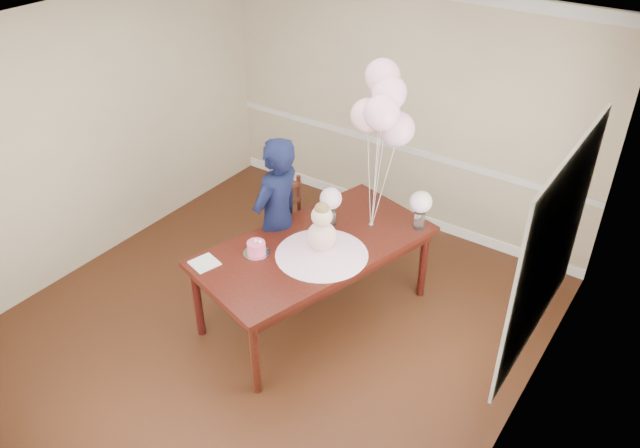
# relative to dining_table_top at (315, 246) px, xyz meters

# --- Properties ---
(floor) EXTENTS (4.50, 5.00, 0.00)m
(floor) POSITION_rel_dining_table_top_xyz_m (-0.25, -0.48, -0.78)
(floor) COLOR black
(floor) RESTS_ON ground
(ceiling) EXTENTS (4.50, 5.00, 0.02)m
(ceiling) POSITION_rel_dining_table_top_xyz_m (-0.25, -0.48, 1.92)
(ceiling) COLOR silver
(ceiling) RESTS_ON wall_back
(wall_back) EXTENTS (4.50, 0.02, 2.70)m
(wall_back) POSITION_rel_dining_table_top_xyz_m (-0.25, 2.02, 0.57)
(wall_back) COLOR tan
(wall_back) RESTS_ON floor
(wall_left) EXTENTS (0.02, 5.00, 2.70)m
(wall_left) POSITION_rel_dining_table_top_xyz_m (-2.50, -0.48, 0.57)
(wall_left) COLOR tan
(wall_left) RESTS_ON floor
(wall_right) EXTENTS (0.02, 5.00, 2.70)m
(wall_right) POSITION_rel_dining_table_top_xyz_m (2.00, -0.48, 0.57)
(wall_right) COLOR tan
(wall_right) RESTS_ON floor
(chair_rail_trim) EXTENTS (4.50, 0.02, 0.07)m
(chair_rail_trim) POSITION_rel_dining_table_top_xyz_m (-0.25, 2.01, 0.12)
(chair_rail_trim) COLOR silver
(chair_rail_trim) RESTS_ON wall_back
(baseboard_trim) EXTENTS (4.50, 0.02, 0.12)m
(baseboard_trim) POSITION_rel_dining_table_top_xyz_m (-0.25, 2.01, -0.72)
(baseboard_trim) COLOR white
(baseboard_trim) RESTS_ON floor
(window_frame) EXTENTS (0.02, 1.66, 1.56)m
(window_frame) POSITION_rel_dining_table_top_xyz_m (1.98, 0.02, 0.77)
(window_frame) COLOR silver
(window_frame) RESTS_ON wall_right
(window_blinds) EXTENTS (0.01, 1.50, 1.40)m
(window_blinds) POSITION_rel_dining_table_top_xyz_m (1.96, 0.02, 0.77)
(window_blinds) COLOR white
(window_blinds) RESTS_ON wall_right
(dining_table_top) EXTENTS (1.63, 2.37, 0.05)m
(dining_table_top) POSITION_rel_dining_table_top_xyz_m (0.00, 0.00, 0.00)
(dining_table_top) COLOR black
(dining_table_top) RESTS_ON table_leg_fl
(table_apron) EXTENTS (1.49, 2.24, 0.11)m
(table_apron) POSITION_rel_dining_table_top_xyz_m (0.00, 0.00, -0.08)
(table_apron) COLOR black
(table_apron) RESTS_ON table_leg_fl
(table_leg_fl) EXTENTS (0.09, 0.09, 0.76)m
(table_leg_fl) POSITION_rel_dining_table_top_xyz_m (-0.71, -0.83, -0.41)
(table_leg_fl) COLOR black
(table_leg_fl) RESTS_ON floor
(table_leg_fr) EXTENTS (0.09, 0.09, 0.76)m
(table_leg_fr) POSITION_rel_dining_table_top_xyz_m (0.17, -1.08, -0.41)
(table_leg_fr) COLOR black
(table_leg_fr) RESTS_ON floor
(table_leg_bl) EXTENTS (0.09, 0.09, 0.76)m
(table_leg_bl) POSITION_rel_dining_table_top_xyz_m (-0.17, 1.08, -0.41)
(table_leg_bl) COLOR black
(table_leg_bl) RESTS_ON floor
(table_leg_br) EXTENTS (0.09, 0.09, 0.76)m
(table_leg_br) POSITION_rel_dining_table_top_xyz_m (0.71, 0.83, -0.41)
(table_leg_br) COLOR black
(table_leg_br) RESTS_ON floor
(baby_skirt) EXTENTS (1.01, 1.01, 0.11)m
(baby_skirt) POSITION_rel_dining_table_top_xyz_m (0.14, -0.10, 0.08)
(baby_skirt) COLOR #F6B5DB
(baby_skirt) RESTS_ON dining_table_top
(baby_torso) EXTENTS (0.26, 0.26, 0.26)m
(baby_torso) POSITION_rel_dining_table_top_xyz_m (0.14, -0.10, 0.22)
(baby_torso) COLOR pink
(baby_torso) RESTS_ON baby_skirt
(baby_head) EXTENTS (0.18, 0.18, 0.18)m
(baby_head) POSITION_rel_dining_table_top_xyz_m (0.14, -0.10, 0.43)
(baby_head) COLOR beige
(baby_head) RESTS_ON baby_torso
(baby_hair) EXTENTS (0.13, 0.13, 0.13)m
(baby_hair) POSITION_rel_dining_table_top_xyz_m (0.14, -0.10, 0.49)
(baby_hair) COLOR brown
(baby_hair) RESTS_ON baby_head
(cake_platter) EXTENTS (0.29, 0.29, 0.01)m
(cake_platter) POSITION_rel_dining_table_top_xyz_m (-0.34, -0.41, 0.03)
(cake_platter) COLOR silver
(cake_platter) RESTS_ON dining_table_top
(birthday_cake) EXTENTS (0.20, 0.20, 0.11)m
(birthday_cake) POSITION_rel_dining_table_top_xyz_m (-0.34, -0.41, 0.09)
(birthday_cake) COLOR #F74E7F
(birthday_cake) RESTS_ON cake_platter
(cake_flower_a) EXTENTS (0.03, 0.03, 0.03)m
(cake_flower_a) POSITION_rel_dining_table_top_xyz_m (-0.34, -0.41, 0.16)
(cake_flower_a) COLOR white
(cake_flower_a) RESTS_ON birthday_cake
(cake_flower_b) EXTENTS (0.03, 0.03, 0.03)m
(cake_flower_b) POSITION_rel_dining_table_top_xyz_m (-0.30, -0.40, 0.16)
(cake_flower_b) COLOR white
(cake_flower_b) RESTS_ON birthday_cake
(rose_vase_near) EXTENTS (0.13, 0.13, 0.17)m
(rose_vase_near) POSITION_rel_dining_table_top_xyz_m (-0.07, 0.36, 0.11)
(rose_vase_near) COLOR white
(rose_vase_near) RESTS_ON dining_table_top
(roses_near) EXTENTS (0.21, 0.21, 0.21)m
(roses_near) POSITION_rel_dining_table_top_xyz_m (-0.07, 0.36, 0.31)
(roses_near) COLOR silver
(roses_near) RESTS_ON rose_vase_near
(rose_vase_far) EXTENTS (0.13, 0.13, 0.17)m
(rose_vase_far) POSITION_rel_dining_table_top_xyz_m (0.64, 0.77, 0.11)
(rose_vase_far) COLOR white
(rose_vase_far) RESTS_ON dining_table_top
(roses_far) EXTENTS (0.21, 0.21, 0.21)m
(roses_far) POSITION_rel_dining_table_top_xyz_m (0.64, 0.77, 0.31)
(roses_far) COLOR silver
(roses_far) RESTS_ON rose_vase_far
(napkin) EXTENTS (0.27, 0.27, 0.01)m
(napkin) POSITION_rel_dining_table_top_xyz_m (-0.61, -0.78, 0.03)
(napkin) COLOR white
(napkin) RESTS_ON dining_table_top
(balloon_weight) EXTENTS (0.05, 0.05, 0.02)m
(balloon_weight) POSITION_rel_dining_table_top_xyz_m (0.26, 0.54, 0.04)
(balloon_weight) COLOR silver
(balloon_weight) RESTS_ON dining_table_top
(balloon_a) EXTENTS (0.30, 0.30, 0.30)m
(balloon_a) POSITION_rel_dining_table_top_xyz_m (0.16, 0.57, 1.11)
(balloon_a) COLOR #F7AFBD
(balloon_a) RESTS_ON balloon_ribbon_a
(balloon_b) EXTENTS (0.30, 0.30, 0.30)m
(balloon_b) POSITION_rel_dining_table_top_xyz_m (0.35, 0.46, 1.22)
(balloon_b) COLOR #FEB4D5
(balloon_b) RESTS_ON balloon_ribbon_b
(balloon_c) EXTENTS (0.30, 0.30, 0.30)m
(balloon_c) POSITION_rel_dining_table_top_xyz_m (0.31, 0.64, 1.32)
(balloon_c) COLOR #F7AFD2
(balloon_c) RESTS_ON balloon_ribbon_c
(balloon_d) EXTENTS (0.30, 0.30, 0.30)m
(balloon_d) POSITION_rel_dining_table_top_xyz_m (0.22, 0.69, 1.43)
(balloon_d) COLOR #EBA6BA
(balloon_d) RESTS_ON balloon_ribbon_d
(balloon_e) EXTENTS (0.30, 0.30, 0.30)m
(balloon_e) POSITION_rel_dining_table_top_xyz_m (0.44, 0.58, 1.05)
(balloon_e) COLOR #E9A5BE
(balloon_e) RESTS_ON balloon_ribbon_e
(balloon_ribbon_a) EXTENTS (0.10, 0.03, 0.90)m
(balloon_ribbon_a) POSITION_rel_dining_table_top_xyz_m (0.21, 0.56, 0.49)
(balloon_ribbon_a) COLOR white
(balloon_ribbon_a) RESTS_ON balloon_weight
(balloon_ribbon_b) EXTENTS (0.09, 0.09, 1.01)m
(balloon_ribbon_b) POSITION_rel_dining_table_top_xyz_m (0.31, 0.50, 0.55)
(balloon_ribbon_b) COLOR white
(balloon_ribbon_b) RESTS_ON balloon_weight
(balloon_ribbon_c) EXTENTS (0.05, 0.09, 1.12)m
(balloon_ribbon_c) POSITION_rel_dining_table_top_xyz_m (0.29, 0.59, 0.60)
(balloon_ribbon_c) COLOR white
(balloon_ribbon_c) RESTS_ON balloon_weight
(balloon_ribbon_d) EXTENTS (0.06, 0.13, 1.23)m
(balloon_ribbon_d) POSITION_rel_dining_table_top_xyz_m (0.24, 0.62, 0.65)
(balloon_ribbon_d) COLOR white
(balloon_ribbon_d) RESTS_ON balloon_weight
(balloon_ribbon_e) EXTENTS (0.17, 0.04, 0.84)m
(balloon_ribbon_e) POSITION_rel_dining_table_top_xyz_m (0.35, 0.56, 0.46)
(balloon_ribbon_e) COLOR white
(balloon_ribbon_e) RESTS_ON balloon_weight
(dining_chair_seat) EXTENTS (0.57, 0.57, 0.05)m
(dining_chair_seat) POSITION_rel_dining_table_top_xyz_m (-0.40, 0.29, -0.30)
(dining_chair_seat) COLOR #37160F
(dining_chair_seat) RESTS_ON chair_leg_fl
(chair_leg_fl) EXTENTS (0.05, 0.05, 0.46)m
(chair_leg_fl) POSITION_rel_dining_table_top_xyz_m (-0.64, 0.15, -0.55)
(chair_leg_fl) COLOR #3B1410
(chair_leg_fl) RESTS_ON floor
(chair_leg_fr) EXTENTS (0.05, 0.05, 0.46)m
(chair_leg_fr) POSITION_rel_dining_table_top_xyz_m (-0.26, 0.06, -0.55)
(chair_leg_fr) COLOR #331C0D
(chair_leg_fr) RESTS_ON floor
(chair_leg_bl) EXTENTS (0.05, 0.05, 0.46)m
(chair_leg_bl) POSITION_rel_dining_table_top_xyz_m (-0.55, 0.53, -0.55)
(chair_leg_bl) COLOR #3B1410
(chair_leg_bl) RESTS_ON floor
(chair_leg_br) EXTENTS (0.05, 0.05, 0.46)m
(chair_leg_br) POSITION_rel_dining_table_top_xyz_m (-0.17, 0.44, -0.55)
(chair_leg_br) COLOR #34120E
(chair_leg_br) RESTS_ON floor
(chair_back_post_l) EXTENTS (0.05, 0.05, 0.60)m
(chair_back_post_l) POSITION_rel_dining_table_top_xyz_m (-0.66, 0.15, 0.01)
(chair_back_post_l) COLOR #38140F
(chair_back_post_l) RESTS_ON dining_chair_seat
(chair_back_post_r) EXTENTS (0.05, 0.05, 0.60)m
(chair_back_post_r) POSITION_rel_dining_table_top_xyz_m (-0.57, 0.53, 0.01)
(chair_back_post_r) COLOR #34120E
(chair_back_post_r) RESTS_ON dining_chair_seat
(chair_slat_low) EXTENTS (0.13, 0.43, 0.05)m
(chair_slat_low) POSITION_rel_dining_table_top_xyz_m (-0.61, 0.34, -0.12)
(chair_slat_low) COLOR #3C1710
(chair_slat_low) RESTS_ON dining_chair_seat
(chair_slat_mid) EXTENTS (0.13, 0.43, 0.05)m
(chair_slat_mid) POSITION_rel_dining_table_top_xyz_m (-0.61, 0.34, 0.06)
(chair_slat_mid) COLOR #351B0E
(chair_slat_mid) RESTS_ON dining_chair_seat
(chair_slat_top) EXTENTS (0.13, 0.43, 0.05)m
(chair_slat_top) POSITION_rel_dining_table_top_xyz_m (-0.61, 0.34, 0.23)
(chair_slat_top) COLOR #3D2010
(chair_slat_top) RESTS_ON dining_chair_seat
(woman) EXTENTS (0.43, 0.63, 1.69)m
(woman) POSITION_rel_dining_table_top_xyz_m (-0.49, 0.07, 0.06)
(woman) COLOR black
(woman) RESTS_ON floor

